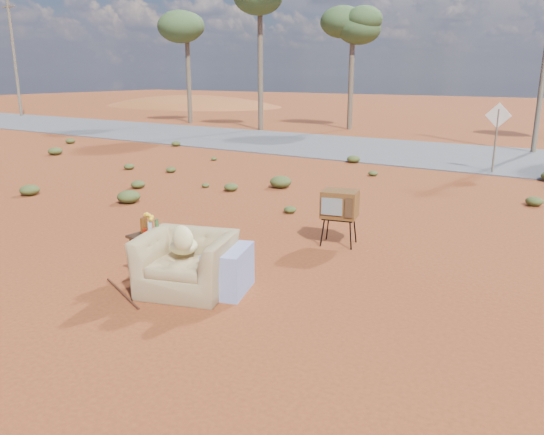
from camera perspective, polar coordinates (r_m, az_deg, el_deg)
The scene contains 12 objects.
ground at distance 7.93m, azimuth -5.33°, elevation -7.56°, with size 140.00×140.00×0.00m, color brown.
highway at distance 21.44m, azimuth 20.13°, elevation 6.19°, with size 140.00×7.00×0.04m, color #565659.
dirt_mound at distance 52.73m, azimuth -8.63°, elevation 11.79°, with size 26.00×18.00×2.00m, color #9B4A25.
armchair at distance 7.71m, azimuth -8.40°, elevation -4.15°, with size 1.65×1.37×1.12m.
tv_unit at distance 9.69m, azimuth 7.29°, elevation 1.37°, with size 0.73×0.63×1.02m.
side_table at distance 8.29m, azimuth -13.17°, elevation -1.58°, with size 0.54×0.54×0.98m.
rusty_bar at distance 7.98m, azimuth -15.81°, elevation -7.81°, with size 0.03×0.03×1.28m, color #471B13.
road_sign at distance 18.06m, azimuth 23.07°, elevation 9.12°, with size 0.78×0.06×2.19m.
eucalyptus_far_left at distance 34.32m, azimuth -9.19°, elevation 19.91°, with size 3.20×3.20×7.10m.
eucalyptus_near_left at distance 30.53m, azimuth 8.71°, elevation 19.60°, with size 3.20×3.20×6.60m.
utility_pole_west at distance 43.30m, azimuth -25.98°, elevation 15.25°, with size 1.40×0.20×8.00m.
scrub_patch at distance 11.84m, azimuth 4.58°, elevation 0.92°, with size 17.49×8.07×0.33m.
Camera 1 is at (4.52, -5.74, 3.07)m, focal length 35.00 mm.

